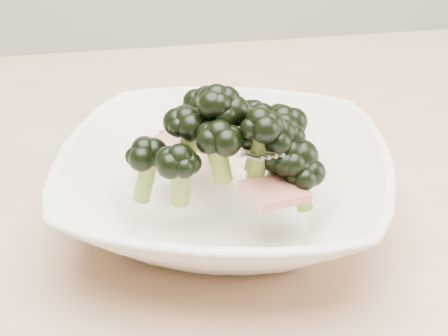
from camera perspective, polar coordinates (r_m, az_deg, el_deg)
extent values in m
cube|color=tan|center=(0.61, -0.63, -2.98)|extent=(1.20, 0.80, 0.04)
imported|color=#F3E3CD|center=(0.53, 0.00, -1.52)|extent=(0.34, 0.34, 0.07)
cylinder|color=olive|center=(0.54, -0.23, 3.21)|extent=(0.02, 0.02, 0.04)
ellipsoid|color=black|center=(0.53, -0.23, 5.31)|extent=(0.04, 0.04, 0.03)
cylinder|color=olive|center=(0.51, 2.85, 1.18)|extent=(0.02, 0.01, 0.03)
ellipsoid|color=black|center=(0.50, 2.90, 3.07)|extent=(0.03, 0.03, 0.02)
cylinder|color=olive|center=(0.51, 4.99, 0.64)|extent=(0.02, 0.02, 0.04)
ellipsoid|color=black|center=(0.50, 5.12, 3.13)|extent=(0.04, 0.04, 0.03)
cylinder|color=olive|center=(0.52, -7.17, -0.94)|extent=(0.02, 0.02, 0.04)
ellipsoid|color=black|center=(0.51, -7.36, 1.62)|extent=(0.04, 0.04, 0.03)
cylinder|color=olive|center=(0.49, -0.43, 0.61)|extent=(0.02, 0.02, 0.04)
ellipsoid|color=black|center=(0.48, -0.44, 3.11)|extent=(0.04, 0.04, 0.03)
cylinder|color=olive|center=(0.50, -0.11, 3.37)|extent=(0.02, 0.02, 0.04)
ellipsoid|color=black|center=(0.49, -0.12, 5.60)|extent=(0.04, 0.04, 0.03)
cylinder|color=olive|center=(0.51, 5.93, -1.20)|extent=(0.02, 0.02, 0.04)
ellipsoid|color=black|center=(0.50, 6.09, 1.33)|extent=(0.04, 0.04, 0.03)
cylinder|color=olive|center=(0.58, 2.74, 2.72)|extent=(0.02, 0.02, 0.05)
ellipsoid|color=black|center=(0.57, 2.81, 5.25)|extent=(0.03, 0.03, 0.03)
cylinder|color=olive|center=(0.51, 5.16, 0.57)|extent=(0.02, 0.02, 0.04)
ellipsoid|color=black|center=(0.49, 5.29, 3.15)|extent=(0.04, 0.04, 0.03)
cylinder|color=olive|center=(0.51, -3.38, 1.95)|extent=(0.02, 0.02, 0.04)
ellipsoid|color=black|center=(0.50, -3.46, 4.44)|extent=(0.04, 0.04, 0.03)
cylinder|color=olive|center=(0.56, 5.30, 2.16)|extent=(0.03, 0.03, 0.04)
ellipsoid|color=black|center=(0.55, 5.43, 4.51)|extent=(0.04, 0.04, 0.03)
cylinder|color=olive|center=(0.50, -0.65, 3.79)|extent=(0.02, 0.02, 0.04)
ellipsoid|color=black|center=(0.49, -0.67, 6.50)|extent=(0.04, 0.04, 0.03)
cylinder|color=olive|center=(0.49, -3.99, -1.46)|extent=(0.02, 0.02, 0.04)
ellipsoid|color=black|center=(0.48, -4.08, 0.93)|extent=(0.04, 0.04, 0.03)
cylinder|color=olive|center=(0.51, 7.14, -2.21)|extent=(0.02, 0.02, 0.03)
ellipsoid|color=black|center=(0.50, 7.28, -0.24)|extent=(0.03, 0.03, 0.03)
cylinder|color=olive|center=(0.49, 3.18, 1.10)|extent=(0.02, 0.03, 0.05)
ellipsoid|color=black|center=(0.48, 3.28, 4.30)|extent=(0.04, 0.04, 0.03)
cylinder|color=olive|center=(0.55, -1.74, 3.53)|extent=(0.02, 0.03, 0.05)
ellipsoid|color=black|center=(0.54, -1.79, 6.23)|extent=(0.04, 0.04, 0.03)
cylinder|color=olive|center=(0.56, 3.39, 2.46)|extent=(0.02, 0.03, 0.04)
ellipsoid|color=black|center=(0.55, 3.47, 4.77)|extent=(0.04, 0.04, 0.03)
cube|color=maroon|center=(0.57, 3.90, 2.97)|extent=(0.05, 0.03, 0.02)
cube|color=maroon|center=(0.56, -3.43, 2.67)|extent=(0.04, 0.05, 0.02)
cube|color=maroon|center=(0.55, -5.72, 1.88)|extent=(0.04, 0.03, 0.02)
cube|color=maroon|center=(0.48, 4.68, -2.14)|extent=(0.06, 0.05, 0.02)
cube|color=maroon|center=(0.57, -3.50, 3.18)|extent=(0.05, 0.05, 0.02)
cube|color=maroon|center=(0.58, -2.58, 3.16)|extent=(0.05, 0.05, 0.01)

